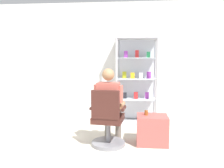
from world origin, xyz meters
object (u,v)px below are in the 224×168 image
Objects in this scene: seated_shopkeeper at (110,102)px; tea_glass at (146,113)px; display_cabinet_main at (136,80)px; office_chair at (108,123)px; storage_crate at (152,130)px.

seated_shopkeeper reaches higher than tea_glass.
office_chair is at bearing -107.63° from display_cabinet_main.
storage_crate is (0.27, -1.28, -0.72)m from display_cabinet_main.
display_cabinet_main is 1.47× the size of seated_shopkeeper.
display_cabinet_main reaches higher than storage_crate.
seated_shopkeeper reaches higher than storage_crate.
office_chair is 0.36m from seated_shopkeeper.
seated_shopkeeper is 0.86m from storage_crate.
office_chair is 1.86× the size of storage_crate.
office_chair is (-0.47, -1.48, -0.57)m from display_cabinet_main.
tea_glass reaches higher than storage_crate.
tea_glass is at bearing 19.58° from office_chair.
display_cabinet_main reaches higher than tea_glass.
display_cabinet_main reaches higher than seated_shopkeeper.
office_chair is at bearing -95.67° from seated_shopkeeper.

